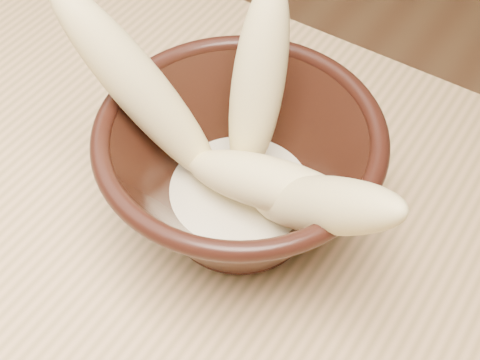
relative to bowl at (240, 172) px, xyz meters
The scene contains 6 objects.
bowl is the anchor object (origin of this frame).
milk_puddle 0.03m from the bowl, 75.96° to the left, with size 0.13×0.13×0.02m, color beige.
banana_upright 0.08m from the bowl, 104.55° to the left, with size 0.04×0.04×0.18m, color #F6E791.
banana_left 0.11m from the bowl, 169.08° to the right, with size 0.04×0.04×0.22m, color #F6E791.
banana_right 0.10m from the bowl, 14.66° to the right, with size 0.04×0.04×0.19m, color #F6E791.
banana_across 0.04m from the bowl, 17.50° to the right, with size 0.04×0.04×0.16m, color #F6E791.
Camera 1 is at (0.17, -0.19, 1.26)m, focal length 50.00 mm.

